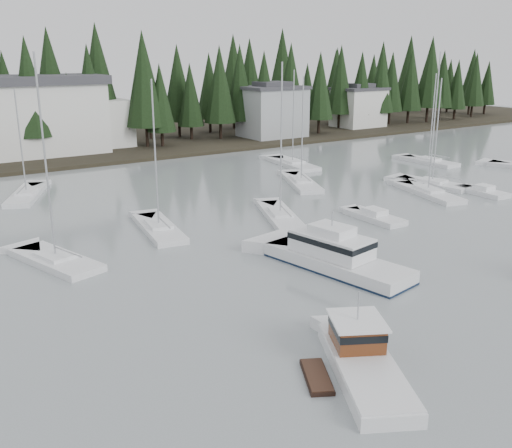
{
  "coord_description": "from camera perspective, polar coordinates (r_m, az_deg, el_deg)",
  "views": [
    {
      "loc": [
        -21.05,
        -3.03,
        14.36
      ],
      "look_at": [
        0.74,
        29.85,
        2.5
      ],
      "focal_mm": 40.0,
      "sensor_mm": 36.0,
      "label": 1
    }
  ],
  "objects": [
    {
      "name": "harbor_inn",
      "position": [
        87.69,
        -21.81,
        9.94
      ],
      "size": [
        29.5,
        11.5,
        10.9
      ],
      "color": "silver",
      "rests_on": "ground"
    },
    {
      "name": "runabout_1",
      "position": [
        52.27,
        11.75,
        0.58
      ],
      "size": [
        2.28,
        6.11,
        1.42
      ],
      "rotation": [
        0.0,
        0.0,
        1.56
      ],
      "color": "silver",
      "rests_on": "ground"
    },
    {
      "name": "sailboat_5",
      "position": [
        81.33,
        16.87,
        5.89
      ],
      "size": [
        2.76,
        8.48,
        12.39
      ],
      "rotation": [
        0.0,
        0.0,
        1.56
      ],
      "color": "silver",
      "rests_on": "ground"
    },
    {
      "name": "lobster_boat_brown",
      "position": [
        27.86,
        10.46,
        -13.5
      ],
      "size": [
        6.28,
        8.51,
        4.04
      ],
      "rotation": [
        0.0,
        0.0,
        1.09
      ],
      "color": "silver",
      "rests_on": "ground"
    },
    {
      "name": "sailboat_3",
      "position": [
        51.55,
        2.44,
        0.64
      ],
      "size": [
        5.87,
        9.73,
        14.21
      ],
      "rotation": [
        0.0,
        0.0,
        1.19
      ],
      "color": "silver",
      "rests_on": "ground"
    },
    {
      "name": "sailboat_13",
      "position": [
        62.94,
        16.82,
        2.9
      ],
      "size": [
        4.85,
        9.93,
        15.05
      ],
      "rotation": [
        0.0,
        0.0,
        1.32
      ],
      "color": "silver",
      "rests_on": "ground"
    },
    {
      "name": "runabout_2",
      "position": [
        65.02,
        21.82,
        2.88
      ],
      "size": [
        2.47,
        5.24,
        1.42
      ],
      "rotation": [
        0.0,
        0.0,
        1.52
      ],
      "color": "silver",
      "rests_on": "ground"
    },
    {
      "name": "sailboat_2",
      "position": [
        63.96,
        -21.92,
        2.59
      ],
      "size": [
        6.35,
        9.98,
        11.47
      ],
      "rotation": [
        0.0,
        0.0,
        1.15
      ],
      "color": "silver",
      "rests_on": "ground"
    },
    {
      "name": "far_shore_land",
      "position": [
        103.23,
        -21.63,
        7.57
      ],
      "size": [
        240.0,
        54.0,
        1.0
      ],
      "primitive_type": "cube",
      "color": "black",
      "rests_on": "ground"
    },
    {
      "name": "sailboat_8",
      "position": [
        48.53,
        -9.67,
        -0.63
      ],
      "size": [
        3.95,
        9.11,
        12.98
      ],
      "rotation": [
        0.0,
        0.0,
        1.41
      ],
      "color": "silver",
      "rests_on": "ground"
    },
    {
      "name": "house_east_a",
      "position": [
        99.55,
        1.63,
        11.27
      ],
      "size": [
        10.6,
        8.48,
        9.25
      ],
      "color": "#999EA0",
      "rests_on": "ground"
    },
    {
      "name": "sailboat_11",
      "position": [
        43.01,
        -19.35,
        -3.62
      ],
      "size": [
        5.03,
        8.63,
        15.0
      ],
      "rotation": [
        0.0,
        0.0,
        1.86
      ],
      "color": "silver",
      "rests_on": "ground"
    },
    {
      "name": "sailboat_7",
      "position": [
        65.24,
        4.53,
        4.02
      ],
      "size": [
        6.49,
        10.3,
        12.51
      ],
      "rotation": [
        0.0,
        0.0,
        1.16
      ],
      "color": "silver",
      "rests_on": "ground"
    },
    {
      "name": "sailboat_1",
      "position": [
        67.34,
        17.19,
        3.72
      ],
      "size": [
        4.36,
        8.75,
        12.35
      ],
      "rotation": [
        0.0,
        0.0,
        1.76
      ],
      "color": "silver",
      "rests_on": "ground"
    },
    {
      "name": "conifer_treeline",
      "position": [
        92.61,
        -20.13,
        6.8
      ],
      "size": [
        200.0,
        22.0,
        20.0
      ],
      "primitive_type": null,
      "color": "black",
      "rests_on": "ground"
    },
    {
      "name": "sailboat_4",
      "position": [
        76.36,
        3.66,
        5.9
      ],
      "size": [
        4.28,
        10.39,
        12.88
      ],
      "rotation": [
        0.0,
        0.0,
        1.43
      ],
      "color": "silver",
      "rests_on": "ground"
    },
    {
      "name": "house_east_b",
      "position": [
        115.08,
        10.22,
        11.51
      ],
      "size": [
        9.54,
        7.42,
        8.25
      ],
      "color": "silver",
      "rests_on": "ground"
    },
    {
      "name": "cabin_cruiser_center",
      "position": [
        39.86,
        7.89,
        -3.47
      ],
      "size": [
        5.29,
        11.35,
        4.69
      ],
      "rotation": [
        0.0,
        0.0,
        1.75
      ],
      "color": "silver",
      "rests_on": "ground"
    }
  ]
}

